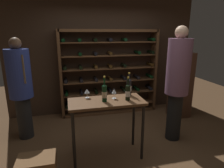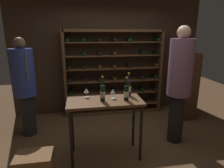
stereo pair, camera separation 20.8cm
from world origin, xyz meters
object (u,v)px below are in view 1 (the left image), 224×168
object	(u,v)px
wine_glass_stemmed_left	(114,92)
wine_bottle_gold_foil	(129,87)
person_host_in_suit	(177,79)
wine_bottle_black_capsule	(128,92)
wine_rack	(109,73)
tasting_table	(107,109)
person_bystander_dark_jacket	(20,85)
display_cabinet	(181,85)
wine_glass_stemmed_right	(87,91)
wine_bottle_red_label	(104,93)

from	to	relation	value
wine_glass_stemmed_left	wine_bottle_gold_foil	bearing A→B (deg)	21.81
person_host_in_suit	wine_bottle_black_capsule	xyz separation A→B (m)	(-1.00, -0.29, -0.07)
wine_rack	tasting_table	world-z (taller)	wine_rack
person_bystander_dark_jacket	person_host_in_suit	world-z (taller)	person_host_in_suit
display_cabinet	wine_glass_stemmed_right	xyz separation A→B (m)	(-2.25, -0.93, 0.30)
person_host_in_suit	wine_glass_stemmed_left	world-z (taller)	person_host_in_suit
person_host_in_suit	wine_glass_stemmed_right	distance (m)	1.59
wine_bottle_red_label	wine_rack	bearing A→B (deg)	75.22
tasting_table	wine_glass_stemmed_right	world-z (taller)	wine_glass_stemmed_right
wine_glass_stemmed_left	person_host_in_suit	bearing A→B (deg)	8.54
wine_glass_stemmed_left	wine_glass_stemmed_right	world-z (taller)	wine_glass_stemmed_left
wine_rack	wine_glass_stemmed_left	bearing A→B (deg)	-100.06
display_cabinet	wine_bottle_gold_foil	size ratio (longest dim) A/B	4.03
wine_bottle_gold_foil	wine_glass_stemmed_right	distance (m)	0.67
wine_glass_stemmed_right	person_bystander_dark_jacket	bearing A→B (deg)	146.27
wine_rack	person_bystander_dark_jacket	bearing A→B (deg)	-156.04
person_host_in_suit	display_cabinet	size ratio (longest dim) A/B	1.36
wine_bottle_black_capsule	wine_bottle_gold_foil	distance (m)	0.24
person_bystander_dark_jacket	wine_bottle_gold_foil	bearing A→B (deg)	10.53
wine_rack	tasting_table	size ratio (longest dim) A/B	2.05
person_bystander_dark_jacket	wine_glass_stemmed_right	distance (m)	1.33
wine_bottle_black_capsule	wine_bottle_gold_foil	size ratio (longest dim) A/B	0.96
tasting_table	wine_bottle_gold_foil	bearing A→B (deg)	23.02
person_bystander_dark_jacket	wine_bottle_gold_foil	size ratio (longest dim) A/B	4.97
wine_glass_stemmed_right	wine_rack	bearing A→B (deg)	65.67
wine_rack	wine_glass_stemmed_right	xyz separation A→B (m)	(-0.70, -1.54, 0.05)
person_host_in_suit	wine_bottle_red_label	size ratio (longest dim) A/B	5.35
person_bystander_dark_jacket	wine_bottle_red_label	distance (m)	1.65
wine_rack	person_host_in_suit	xyz separation A→B (m)	(0.89, -1.49, 0.15)
wine_glass_stemmed_left	wine_glass_stemmed_right	bearing A→B (deg)	162.02
person_bystander_dark_jacket	display_cabinet	world-z (taller)	person_bystander_dark_jacket
wine_glass_stemmed_left	wine_bottle_black_capsule	bearing A→B (deg)	-31.93
tasting_table	display_cabinet	bearing A→B (deg)	29.56
display_cabinet	wine_glass_stemmed_left	xyz separation A→B (m)	(-1.85, -1.06, 0.30)
wine_rack	wine_bottle_gold_foil	size ratio (longest dim) A/B	6.22
wine_glass_stemmed_right	display_cabinet	bearing A→B (deg)	22.50
wine_bottle_red_label	wine_glass_stemmed_left	bearing A→B (deg)	29.34
person_bystander_dark_jacket	wine_glass_stemmed_left	bearing A→B (deg)	3.65
person_host_in_suit	display_cabinet	distance (m)	1.17
wine_bottle_gold_foil	wine_bottle_black_capsule	bearing A→B (deg)	-111.92
display_cabinet	wine_glass_stemmed_right	distance (m)	2.45
wine_bottle_red_label	wine_bottle_gold_foil	size ratio (longest dim) A/B	1.02
wine_rack	wine_glass_stemmed_left	distance (m)	1.70
display_cabinet	wine_bottle_red_label	xyz separation A→B (m)	(-2.02, -1.16, 0.33)
person_bystander_dark_jacket	wine_glass_stemmed_right	xyz separation A→B (m)	(1.11, -0.74, 0.02)
person_bystander_dark_jacket	wine_bottle_red_label	size ratio (longest dim) A/B	4.85
wine_bottle_red_label	wine_bottle_gold_foil	xyz separation A→B (m)	(0.44, 0.20, 0.00)
tasting_table	display_cabinet	xyz separation A→B (m)	(1.98, 1.12, -0.06)
wine_glass_stemmed_right	person_host_in_suit	bearing A→B (deg)	1.74
wine_glass_stemmed_left	person_bystander_dark_jacket	bearing A→B (deg)	150.03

